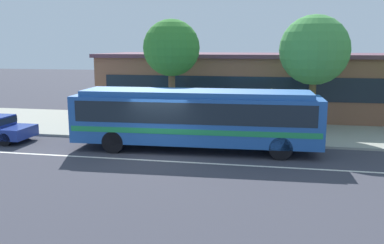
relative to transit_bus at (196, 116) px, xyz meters
name	(u,v)px	position (x,y,z in m)	size (l,w,h in m)	color
ground_plane	(159,156)	(-1.40, -1.36, -1.62)	(120.00, 120.00, 0.00)	#383842
sidewalk_slab	(189,126)	(-1.40, 5.35, -1.56)	(60.00, 8.00, 0.12)	#999B8E
lane_stripe_center	(154,161)	(-1.40, -2.16, -1.62)	(56.00, 0.16, 0.01)	silver
transit_bus	(196,116)	(0.00, 0.00, 0.00)	(11.32, 2.97, 2.78)	#2356A6
pedestrian_waiting_near_sign	(274,121)	(3.53, 2.34, -0.55)	(0.36, 0.36, 1.63)	slate
bus_stop_sign	(272,109)	(3.41, 1.74, 0.16)	(0.16, 0.43, 2.60)	gray
street_tree_near_stop	(171,49)	(-2.30, 4.75, 2.99)	(3.22, 3.22, 6.14)	brown
street_tree_mid_block	(314,50)	(5.52, 4.79, 2.90)	(3.72, 3.72, 6.29)	brown
station_building	(256,85)	(2.24, 10.35, 0.51)	(21.00, 7.01, 4.23)	brown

